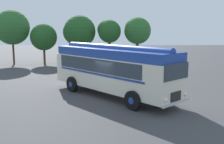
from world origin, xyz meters
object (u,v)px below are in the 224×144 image
Objects in this scene: vintage_bus at (112,68)px; car_near_left at (103,63)px; car_mid_right at (155,63)px; car_mid_left at (127,63)px.

vintage_bus is 2.09× the size of car_near_left.
car_mid_right is (5.75, 0.15, 0.00)m from car_near_left.
car_mid_right is (3.06, 0.57, 0.00)m from car_mid_left.
car_near_left is (-0.85, 11.27, -1.05)m from vintage_bus.
car_mid_right is at bearing 1.51° from car_near_left.
vintage_bus is 11.35m from car_near_left.
vintage_bus reaches higher than car_mid_right.
car_near_left is at bearing 171.19° from car_mid_left.
car_near_left is at bearing -178.49° from car_mid_right.
vintage_bus is 11.06m from car_mid_left.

